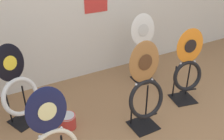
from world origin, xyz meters
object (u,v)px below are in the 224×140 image
at_px(toilet_seat_display_orange_sun, 188,70).
at_px(toilet_seat_display_jazz_black, 18,90).
at_px(toilet_seat_display_white_plain, 144,53).
at_px(paint_can, 67,121).
at_px(toilet_seat_display_woodgrain, 145,89).

bearing_deg(toilet_seat_display_orange_sun, toilet_seat_display_jazz_black, 162.90).
height_order(toilet_seat_display_jazz_black, toilet_seat_display_white_plain, toilet_seat_display_white_plain).
bearing_deg(toilet_seat_display_white_plain, paint_can, -161.36).
relative_size(toilet_seat_display_jazz_black, toilet_seat_display_orange_sun, 0.97).
xyz_separation_m(toilet_seat_display_white_plain, toilet_seat_display_orange_sun, (0.15, -0.68, 0.01)).
distance_m(toilet_seat_display_orange_sun, paint_can, 1.52).
distance_m(toilet_seat_display_white_plain, paint_can, 1.43).
bearing_deg(toilet_seat_display_jazz_black, toilet_seat_display_white_plain, 3.52).
height_order(toilet_seat_display_jazz_black, toilet_seat_display_woodgrain, toilet_seat_display_woodgrain).
bearing_deg(toilet_seat_display_woodgrain, paint_can, 152.11).
relative_size(toilet_seat_display_woodgrain, toilet_seat_display_orange_sun, 1.04).
distance_m(toilet_seat_display_white_plain, toilet_seat_display_woodgrain, 1.02).
xyz_separation_m(toilet_seat_display_jazz_black, paint_can, (0.39, -0.34, -0.32)).
relative_size(toilet_seat_display_white_plain, toilet_seat_display_woodgrain, 0.97).
xyz_separation_m(toilet_seat_display_woodgrain, paint_can, (-0.72, 0.38, -0.39)).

